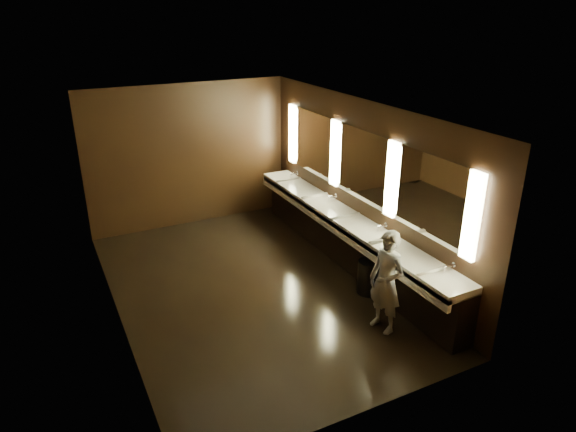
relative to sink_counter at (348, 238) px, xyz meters
name	(u,v)px	position (x,y,z in m)	size (l,w,h in m)	color
floor	(251,288)	(-1.79, 0.00, -0.50)	(6.00, 6.00, 0.00)	black
ceiling	(246,111)	(-1.79, 0.00, 2.30)	(4.00, 6.00, 0.02)	#2D2D2B
wall_back	(189,156)	(-1.79, 3.00, 0.90)	(4.00, 0.02, 2.80)	black
wall_front	(366,305)	(-1.79, -3.00, 0.90)	(4.00, 0.02, 2.80)	black
wall_left	(108,231)	(-3.79, 0.00, 0.90)	(0.02, 6.00, 2.80)	black
wall_right	(361,186)	(0.21, 0.00, 0.90)	(0.02, 6.00, 2.80)	black
sink_counter	(348,238)	(0.00, 0.00, 0.00)	(0.55, 5.40, 1.01)	black
mirror_band	(362,165)	(0.19, 0.00, 1.25)	(0.06, 5.03, 1.15)	#FAF8B4
person	(386,282)	(-0.59, -1.81, 0.23)	(0.53, 0.35, 1.46)	#7D93BA
trash_bin	(369,277)	(-0.22, -0.93, -0.22)	(0.35, 0.35, 0.54)	black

